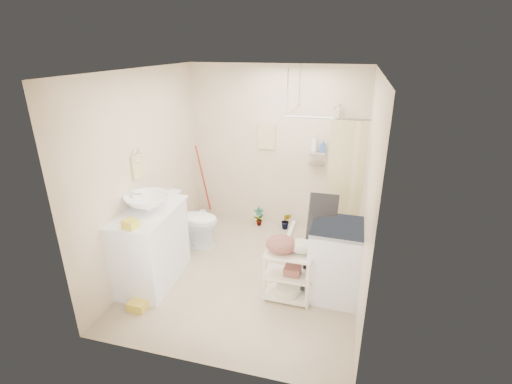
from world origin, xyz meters
The scene contains 23 objects.
floor centered at (0.00, 0.00, 0.00)m, with size 3.20×3.20×0.00m, color tan.
ceiling centered at (0.00, 0.00, 2.60)m, with size 2.80×3.20×0.04m, color silver.
wall_back centered at (0.00, 1.60, 1.30)m, with size 2.80×0.04×2.60m, color beige.
wall_front centered at (0.00, -1.60, 1.30)m, with size 2.80×0.04×2.60m, color beige.
wall_left centered at (-1.40, 0.00, 1.30)m, with size 0.04×3.20×2.60m, color beige.
wall_right centered at (1.40, 0.00, 1.30)m, with size 0.04×3.20×2.60m, color beige.
vanity centered at (-1.16, -0.46, 0.49)m, with size 0.63×1.12×0.99m, color silver.
sink centered at (-1.15, -0.43, 1.08)m, with size 0.55×0.55×0.19m, color white.
counter_basket centered at (-1.09, -0.91, 1.03)m, with size 0.16×0.13×0.09m, color gold.
floor_basket centered at (-1.04, -1.06, 0.08)m, with size 0.29×0.22×0.15m, color yellow.
toilet centered at (-1.04, 0.50, 0.41)m, with size 0.46×0.81×0.83m, color white.
mop centered at (-1.26, 1.44, 0.67)m, with size 0.13×0.13×1.33m, color #AD231F, non-canonical shape.
potted_plant_a centered at (-0.22, 1.38, 0.16)m, with size 0.17×0.12×0.33m, color brown.
potted_plant_b centered at (0.24, 1.37, 0.15)m, with size 0.16×0.13×0.29m, color brown.
hanging_towel centered at (-0.15, 1.58, 1.50)m, with size 0.28×0.03×0.42m, color beige.
towel_ring centered at (-1.38, -0.20, 1.47)m, with size 0.04×0.22×0.34m, color #DEC981, non-canonical shape.
tp_holder centered at (-1.36, 0.05, 0.72)m, with size 0.08×0.12×0.14m, color white, non-canonical shape.
shower centered at (0.85, 1.05, 1.05)m, with size 1.10×1.10×2.10m, color white, non-canonical shape.
shampoo_bottle_a centered at (0.62, 1.50, 1.45)m, with size 0.10×0.10×0.25m, color white.
shampoo_bottle_b centered at (0.75, 1.51, 1.41)m, with size 0.08×0.09×0.19m, color #3D5DA6.
washing_machine centered at (1.14, -0.16, 0.47)m, with size 0.63×0.66×0.93m, color silver.
laundry_rack centered at (0.60, -0.40, 0.38)m, with size 0.55×0.32×0.76m, color silver, non-canonical shape.
ironing_board centered at (0.91, -0.07, 0.63)m, with size 0.36×0.10×1.25m, color black, non-canonical shape.
Camera 1 is at (1.17, -4.07, 2.87)m, focal length 26.00 mm.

